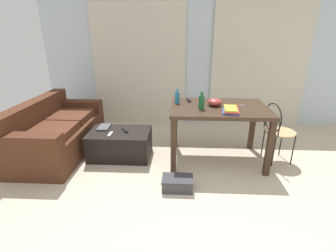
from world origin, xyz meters
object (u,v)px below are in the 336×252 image
(bottle_near, at_px, (202,102))
(scissors, at_px, (240,105))
(coffee_table, at_px, (120,144))
(tv_remote_primary, at_px, (125,130))
(craft_table, at_px, (218,114))
(tv_remote_secondary, at_px, (110,134))
(bottle_far, at_px, (177,97))
(magazine, at_px, (104,127))
(bowl, at_px, (215,102))
(tv_remote_on_table, at_px, (189,100))
(couch, at_px, (56,133))
(shoebox, at_px, (177,183))
(wire_chair, at_px, (276,126))
(book_stack, at_px, (231,110))

(bottle_near, bearing_deg, scissors, 20.11)
(coffee_table, height_order, tv_remote_primary, tv_remote_primary)
(craft_table, relative_size, tv_remote_secondary, 8.51)
(bottle_far, bearing_deg, magazine, 178.62)
(craft_table, relative_size, bottle_far, 6.22)
(craft_table, xyz_separation_m, bottle_far, (-0.56, 0.13, 0.19))
(coffee_table, xyz_separation_m, bowl, (1.33, 0.01, 0.65))
(craft_table, height_order, tv_remote_secondary, craft_table)
(bottle_far, distance_m, tv_remote_primary, 0.89)
(scissors, xyz_separation_m, magazine, (-1.93, 0.09, -0.39))
(tv_remote_primary, bearing_deg, tv_remote_secondary, -170.69)
(tv_remote_secondary, distance_m, magazine, 0.30)
(bottle_far, relative_size, tv_remote_on_table, 1.32)
(couch, xyz_separation_m, bowl, (2.32, -0.08, 0.53))
(coffee_table, distance_m, scissors, 1.78)
(bowl, bearing_deg, shoebox, -121.02)
(bottle_far, relative_size, shoebox, 0.58)
(coffee_table, height_order, bottle_far, bottle_far)
(craft_table, distance_m, magazine, 1.68)
(bottle_far, bearing_deg, wire_chair, -6.07)
(wire_chair, height_order, bottle_far, bottle_far)
(wire_chair, xyz_separation_m, tv_remote_primary, (-2.10, 0.06, -0.13))
(couch, relative_size, scissors, 15.12)
(wire_chair, distance_m, bottle_near, 1.10)
(coffee_table, xyz_separation_m, craft_table, (1.39, -0.02, 0.49))
(couch, height_order, bowl, bowl)
(tv_remote_secondary, bearing_deg, tv_remote_on_table, 22.56)
(coffee_table, bearing_deg, tv_remote_on_table, 13.97)
(tv_remote_on_table, height_order, scissors, tv_remote_on_table)
(craft_table, bearing_deg, bowl, 149.68)
(bowl, bearing_deg, tv_remote_primary, 179.36)
(couch, height_order, scissors, scissors)
(tv_remote_on_table, relative_size, tv_remote_primary, 0.98)
(tv_remote_on_table, bearing_deg, wire_chair, -22.83)
(tv_remote_secondary, height_order, magazine, magazine)
(coffee_table, bearing_deg, magazine, 153.62)
(bottle_near, bearing_deg, book_stack, -17.35)
(coffee_table, distance_m, tv_remote_primary, 0.22)
(coffee_table, relative_size, scissors, 7.60)
(book_stack, xyz_separation_m, shoebox, (-0.64, -0.52, -0.74))
(magazine, xyz_separation_m, shoebox, (1.11, -0.91, -0.32))
(wire_chair, bearing_deg, shoebox, -150.64)
(scissors, xyz_separation_m, tv_remote_primary, (-1.59, -0.02, -0.39))
(scissors, relative_size, magazine, 0.43)
(craft_table, distance_m, bottle_far, 0.61)
(book_stack, height_order, tv_remote_primary, book_stack)
(couch, xyz_separation_m, bottle_far, (1.81, 0.01, 0.56))
(bottle_near, bearing_deg, couch, 173.48)
(book_stack, bearing_deg, bottle_far, 151.41)
(wire_chair, distance_m, tv_remote_primary, 2.10)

